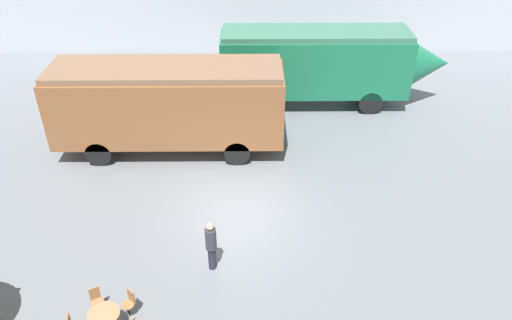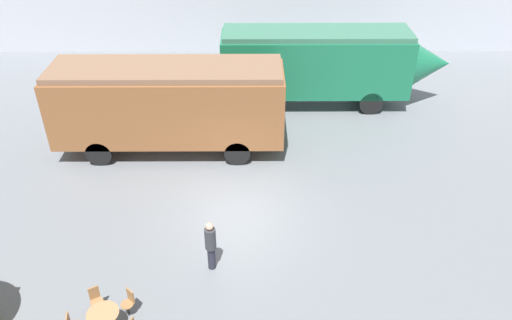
# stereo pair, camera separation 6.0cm
# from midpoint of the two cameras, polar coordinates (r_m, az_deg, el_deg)

# --- Properties ---
(ground_plane) EXTENTS (80.00, 80.00, 0.00)m
(ground_plane) POSITION_cam_midpoint_polar(r_m,az_deg,el_deg) (17.74, -1.98, -6.11)
(ground_plane) COLOR slate
(streamlined_locomotive) EXTENTS (10.78, 2.41, 3.70)m
(streamlined_locomotive) POSITION_cam_midpoint_polar(r_m,az_deg,el_deg) (24.28, 8.66, 11.00)
(streamlined_locomotive) COLOR #196B47
(streamlined_locomotive) RESTS_ON ground_plane
(passenger_coach_wooden) EXTENTS (9.23, 2.77, 3.70)m
(passenger_coach_wooden) POSITION_cam_midpoint_polar(r_m,az_deg,el_deg) (20.54, -9.87, 6.56)
(passenger_coach_wooden) COLOR brown
(passenger_coach_wooden) RESTS_ON ground_plane
(cafe_table_near) EXTENTS (0.86, 0.86, 0.73)m
(cafe_table_near) POSITION_cam_midpoint_polar(r_m,az_deg,el_deg) (14.37, -16.91, -16.80)
(cafe_table_near) COLOR black
(cafe_table_near) RESTS_ON ground_plane
(cafe_chair_2) EXTENTS (0.40, 0.40, 0.87)m
(cafe_chair_2) POSITION_cam_midpoint_polar(r_m,az_deg,el_deg) (14.65, -14.21, -15.35)
(cafe_chair_2) COLOR black
(cafe_chair_2) RESTS_ON ground_plane
(cafe_chair_3) EXTENTS (0.39, 0.40, 0.87)m
(cafe_chair_3) POSITION_cam_midpoint_polar(r_m,az_deg,el_deg) (14.96, -17.73, -14.83)
(cafe_chair_3) COLOR black
(cafe_chair_3) RESTS_ON ground_plane
(visitor_person) EXTENTS (0.34, 0.34, 1.78)m
(visitor_person) POSITION_cam_midpoint_polar(r_m,az_deg,el_deg) (15.18, -5.09, -9.53)
(visitor_person) COLOR #262633
(visitor_person) RESTS_ON ground_plane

